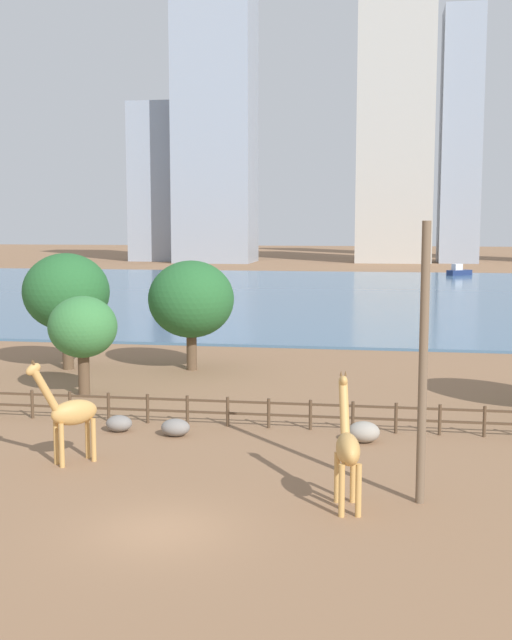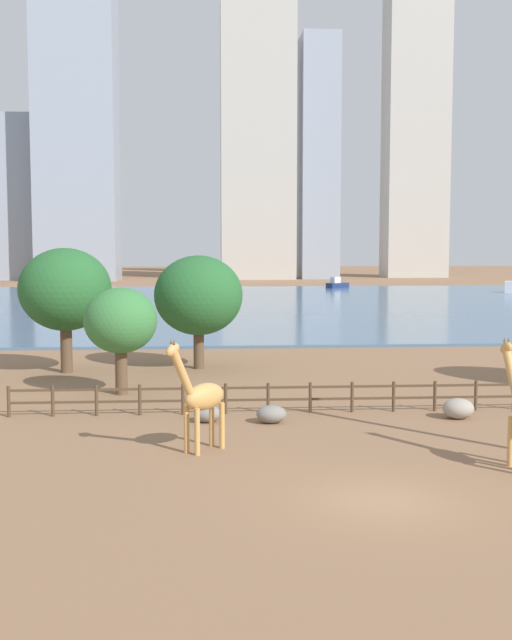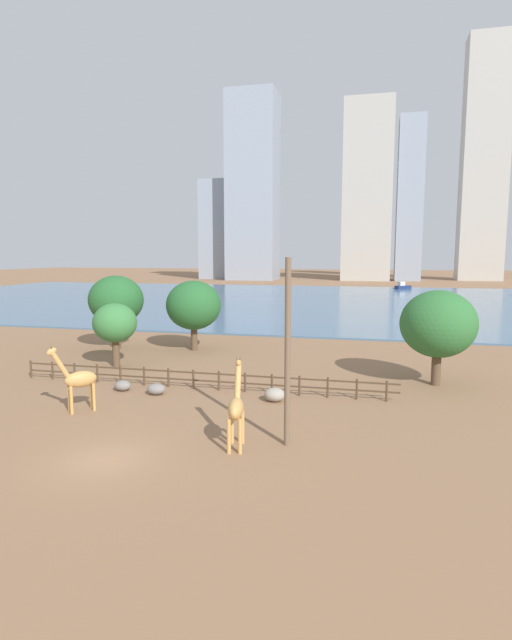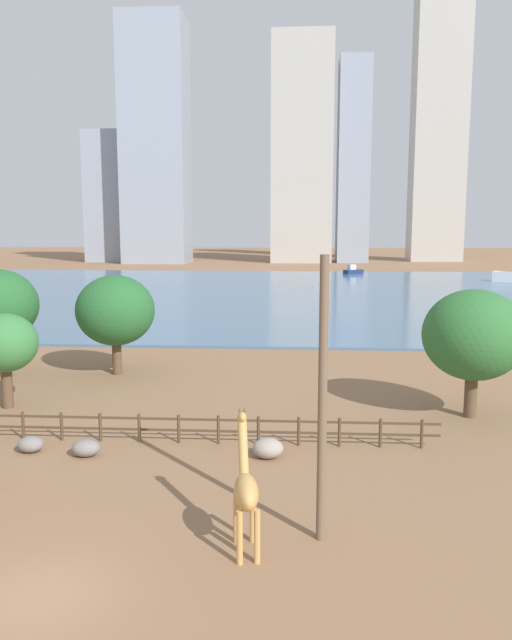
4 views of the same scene
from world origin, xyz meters
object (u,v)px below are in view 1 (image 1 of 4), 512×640
(boulder_near_fence, at_px, (175,427))
(tree_left_large, at_px, (66,292))
(utility_pole, at_px, (423,365))
(boulder_by_pole, at_px, (119,423))
(giraffe_tall, at_px, (347,447))
(boat_ferry, at_px, (459,271))
(tree_right_tall, at_px, (191,299))
(giraffe_companion, at_px, (70,413))
(tree_center_broad, at_px, (83,328))
(boulder_small, at_px, (364,432))

(boulder_near_fence, xyz_separation_m, tree_left_large, (-10.35, 13.82, 4.29))
(utility_pole, bearing_deg, boulder_by_pole, 150.91)
(giraffe_tall, height_order, boat_ferry, giraffe_tall)
(boulder_near_fence, distance_m, tree_right_tall, 15.58)
(giraffe_tall, xyz_separation_m, utility_pole, (2.27, 0.81, 2.51))
(giraffe_tall, distance_m, boulder_by_pole, 12.66)
(tree_right_tall, bearing_deg, boulder_near_fence, -78.83)
(boulder_near_fence, bearing_deg, giraffe_companion, -123.13)
(giraffe_companion, xyz_separation_m, tree_left_large, (-7.55, 18.13, 2.75))
(utility_pole, relative_size, boat_ferry, 2.07)
(giraffe_tall, bearing_deg, boulder_by_pole, 42.85)
(utility_pole, bearing_deg, tree_right_tall, 120.65)
(boat_ferry, bearing_deg, giraffe_companion, -140.57)
(tree_left_large, relative_size, tree_right_tall, 1.07)
(giraffe_tall, height_order, tree_center_broad, tree_center_broad)
(giraffe_tall, relative_size, giraffe_companion, 1.01)
(tree_left_large, xyz_separation_m, tree_right_tall, (7.43, 0.98, -0.41))
(boulder_small, height_order, tree_left_large, tree_left_large)
(boulder_small, height_order, tree_right_tall, tree_right_tall)
(boulder_near_fence, xyz_separation_m, boulder_small, (7.75, 0.30, 0.06))
(giraffe_companion, bearing_deg, tree_left_large, -113.49)
(boulder_small, bearing_deg, utility_pole, -73.99)
(boulder_by_pole, xyz_separation_m, tree_right_tall, (-0.37, 14.48, 3.90))
(giraffe_tall, distance_m, tree_center_broad, 19.97)
(giraffe_companion, xyz_separation_m, boulder_small, (10.56, 4.60, -1.48))
(tree_left_large, bearing_deg, boulder_near_fence, -53.17)
(boulder_near_fence, height_order, tree_right_tall, tree_right_tall)
(boulder_near_fence, distance_m, boat_ferry, 105.03)
(tree_left_large, bearing_deg, giraffe_companion, -67.40)
(boulder_near_fence, distance_m, boulder_by_pole, 2.58)
(tree_right_tall, bearing_deg, boulder_small, -53.65)
(giraffe_tall, distance_m, tree_left_large, 27.75)
(tree_center_broad, height_order, tree_right_tall, tree_right_tall)
(boulder_by_pole, height_order, tree_left_large, tree_left_large)
(giraffe_companion, distance_m, boulder_small, 11.61)
(giraffe_tall, bearing_deg, utility_pole, -80.08)
(giraffe_tall, relative_size, tree_right_tall, 0.62)
(boulder_near_fence, relative_size, boulder_small, 0.93)
(utility_pole, height_order, boulder_by_pole, utility_pole)
(tree_center_broad, bearing_deg, giraffe_companion, -71.08)
(utility_pole, xyz_separation_m, boulder_near_fence, (-9.70, 6.49, -4.08))
(tree_left_large, bearing_deg, tree_right_tall, 7.51)
(utility_pole, relative_size, tree_center_broad, 1.73)
(utility_pole, bearing_deg, giraffe_companion, 170.07)
(boulder_by_pole, distance_m, tree_right_tall, 15.00)
(boulder_by_pole, relative_size, tree_left_large, 0.16)
(boulder_by_pole, bearing_deg, tree_left_large, 120.02)
(boulder_by_pole, xyz_separation_m, tree_left_large, (-7.80, 13.50, 4.31))
(boulder_small, bearing_deg, boat_ferry, 83.00)
(boat_ferry, bearing_deg, giraffe_tall, -135.08)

